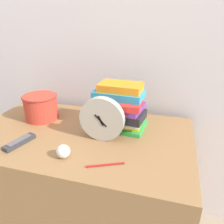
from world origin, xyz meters
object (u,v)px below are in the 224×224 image
at_px(crumpled_paper_ball, 63,151).
at_px(pen, 105,165).
at_px(basket, 41,106).
at_px(book_stack, 121,107).
at_px(tv_remote, 20,142).
at_px(desk_clock, 102,119).

bearing_deg(crumpled_paper_ball, pen, -1.81).
bearing_deg(crumpled_paper_ball, basket, 133.85).
bearing_deg(book_stack, tv_remote, -144.97).
height_order(desk_clock, pen, desk_clock).
distance_m(desk_clock, crumpled_paper_ball, 0.22).
relative_size(book_stack, basket, 1.41).
distance_m(book_stack, pen, 0.34).
height_order(desk_clock, book_stack, book_stack).
bearing_deg(pen, crumpled_paper_ball, 178.19).
bearing_deg(tv_remote, book_stack, 35.03).
xyz_separation_m(desk_clock, pen, (0.08, -0.19, -0.10)).
relative_size(tv_remote, pen, 1.14).
bearing_deg(crumpled_paper_ball, book_stack, 63.09).
bearing_deg(crumpled_paper_ball, tv_remote, 171.41).
height_order(crumpled_paper_ball, pen, crumpled_paper_ball).
xyz_separation_m(tv_remote, crumpled_paper_ball, (0.24, -0.04, 0.02)).
relative_size(desk_clock, book_stack, 0.78).
xyz_separation_m(book_stack, crumpled_paper_ball, (-0.16, -0.32, -0.09)).
bearing_deg(desk_clock, pen, -68.08).
relative_size(tv_remote, crumpled_paper_ball, 2.83).
relative_size(crumpled_paper_ball, pen, 0.40).
distance_m(tv_remote, pen, 0.42).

